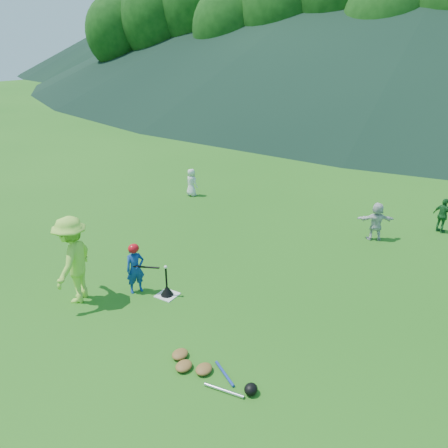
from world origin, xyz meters
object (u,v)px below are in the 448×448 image
at_px(adult_coach, 73,260).
at_px(fielder_a, 191,182).
at_px(batter_child, 135,269).
at_px(fielder_c, 443,216).
at_px(home_plate, 167,295).
at_px(fielder_d, 376,221).
at_px(equipment_pile, 204,369).
at_px(batting_tee, 167,291).

distance_m(adult_coach, fielder_a, 7.60).
bearing_deg(batter_child, fielder_c, -8.37).
bearing_deg(adult_coach, fielder_c, 119.40).
xyz_separation_m(home_plate, batter_child, (-0.72, -0.22, 0.58)).
bearing_deg(batter_child, adult_coach, 165.28).
xyz_separation_m(adult_coach, fielder_d, (4.88, 6.85, -0.43)).
height_order(home_plate, adult_coach, adult_coach).
relative_size(batter_child, fielder_c, 1.10).
height_order(fielder_d, equipment_pile, fielder_d).
relative_size(home_plate, adult_coach, 0.23).
xyz_separation_m(fielder_a, fielder_c, (8.53, 1.16, 0.02)).
xyz_separation_m(adult_coach, fielder_c, (6.48, 8.46, -0.46)).
height_order(adult_coach, fielder_d, adult_coach).
bearing_deg(adult_coach, equipment_pile, 59.32).
bearing_deg(batter_child, home_plate, -44.78).
relative_size(fielder_d, batting_tee, 1.68).
distance_m(fielder_d, batting_tee, 6.56).
distance_m(adult_coach, fielder_d, 8.42).
relative_size(home_plate, fielder_c, 0.42).
xyz_separation_m(fielder_c, batting_tee, (-4.86, -7.28, -0.41)).
height_order(batting_tee, equipment_pile, batting_tee).
bearing_deg(home_plate, fielder_c, 56.27).
height_order(adult_coach, fielder_c, adult_coach).
bearing_deg(batting_tee, home_plate, 0.00).
xyz_separation_m(batter_child, batting_tee, (0.72, 0.22, -0.47)).
height_order(adult_coach, batting_tee, adult_coach).
bearing_deg(batter_child, fielder_d, -5.78).
relative_size(fielder_c, equipment_pile, 0.60).
distance_m(batter_child, fielder_a, 7.00).
bearing_deg(fielder_a, batting_tee, 130.53).
bearing_deg(fielder_a, batter_child, 124.53).
bearing_deg(equipment_pile, adult_coach, 172.48).
bearing_deg(batting_tee, fielder_c, 56.27).
relative_size(batter_child, fielder_d, 1.04).
height_order(home_plate, fielder_d, fielder_d).
height_order(batter_child, adult_coach, adult_coach).
distance_m(batting_tee, equipment_pile, 2.71).
distance_m(fielder_c, equipment_pile, 9.37).
distance_m(fielder_c, fielder_d, 2.27).
xyz_separation_m(home_plate, equipment_pile, (2.14, -1.67, 0.06)).
distance_m(home_plate, adult_coach, 2.23).
relative_size(home_plate, fielder_d, 0.39).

